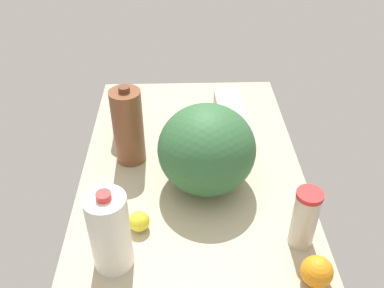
% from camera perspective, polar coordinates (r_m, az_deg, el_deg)
% --- Properties ---
extents(countertop, '(1.20, 0.76, 0.03)m').
position_cam_1_polar(countertop, '(1.51, 0.00, -3.48)').
color(countertop, tan).
rests_on(countertop, ground).
extents(watermelon, '(0.31, 0.31, 0.29)m').
position_cam_1_polar(watermelon, '(1.35, 1.97, -0.71)').
color(watermelon, '#316438').
rests_on(watermelon, countertop).
extents(egg_carton, '(0.31, 0.12, 0.07)m').
position_cam_1_polar(egg_carton, '(1.72, 5.18, 3.92)').
color(egg_carton, beige).
rests_on(egg_carton, countertop).
extents(milk_jug, '(0.11, 0.11, 0.26)m').
position_cam_1_polar(milk_jug, '(1.15, -10.92, -11.40)').
color(milk_jug, white).
rests_on(milk_jug, countertop).
extents(chocolate_milk_jug, '(0.11, 0.11, 0.29)m').
position_cam_1_polar(chocolate_milk_jug, '(1.47, -8.52, 2.33)').
color(chocolate_milk_jug, brown).
rests_on(chocolate_milk_jug, countertop).
extents(tumbler_cup, '(0.07, 0.07, 0.19)m').
position_cam_1_polar(tumbler_cup, '(1.23, 14.80, -9.54)').
color(tumbler_cup, beige).
rests_on(tumbler_cup, countertop).
extents(shaker_bottle, '(0.09, 0.09, 0.19)m').
position_cam_1_polar(shaker_bottle, '(1.63, -9.24, 4.12)').
color(shaker_bottle, '#272933').
rests_on(shaker_bottle, countertop).
extents(lemon_beside_bowl, '(0.06, 0.06, 0.06)m').
position_cam_1_polar(lemon_beside_bowl, '(1.28, -7.07, -10.19)').
color(lemon_beside_bowl, yellow).
rests_on(lemon_beside_bowl, countertop).
extents(orange_by_jug, '(0.08, 0.08, 0.08)m').
position_cam_1_polar(orange_by_jug, '(1.19, 16.30, -16.01)').
color(orange_by_jug, orange).
rests_on(orange_by_jug, countertop).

